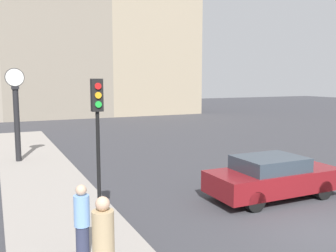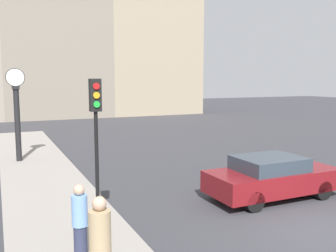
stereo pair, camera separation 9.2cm
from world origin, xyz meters
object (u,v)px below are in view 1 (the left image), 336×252
sedan_car (273,177)px  pedestrian_blue_stripe (82,221)px  street_clock (16,113)px  traffic_light_near (98,125)px  pedestrian_tan_coat (104,248)px

sedan_car → pedestrian_blue_stripe: bearing=-164.6°
street_clock → sedan_car: bearing=-50.8°
traffic_light_near → pedestrian_blue_stripe: (-0.64, -1.01, -1.90)m
sedan_car → street_clock: size_ratio=1.04×
street_clock → pedestrian_blue_stripe: street_clock is taller
traffic_light_near → street_clock: 9.83m
sedan_car → street_clock: 11.62m
traffic_light_near → street_clock: size_ratio=0.89×
sedan_car → traffic_light_near: 6.43m
sedan_car → traffic_light_near: size_ratio=1.18×
pedestrian_tan_coat → pedestrian_blue_stripe: 1.65m
street_clock → pedestrian_blue_stripe: 10.86m
traffic_light_near → pedestrian_blue_stripe: 2.24m
traffic_light_near → pedestrian_tan_coat: traffic_light_near is taller
street_clock → traffic_light_near: bearing=-82.6°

